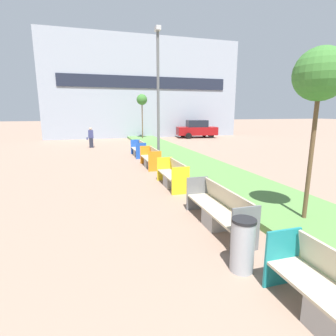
# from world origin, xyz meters

# --- Properties ---
(planter_grass_strip) EXTENTS (2.80, 120.00, 0.18)m
(planter_grass_strip) POSITION_xyz_m (3.20, 12.00, 0.09)
(planter_grass_strip) COLOR #568442
(planter_grass_strip) RESTS_ON ground
(building_backdrop) EXTENTS (20.83, 7.81, 10.36)m
(building_backdrop) POSITION_xyz_m (4.00, 33.62, 5.18)
(building_backdrop) COLOR #939EAD
(building_backdrop) RESTS_ON ground
(bench_grey_frame) EXTENTS (0.65, 2.47, 0.94)m
(bench_grey_frame) POSITION_xyz_m (0.94, 7.24, 0.38)
(bench_grey_frame) COLOR #9E9B96
(bench_grey_frame) RESTS_ON ground
(bench_yellow_frame) EXTENTS (0.65, 2.00, 0.94)m
(bench_yellow_frame) POSITION_xyz_m (0.94, 10.86, 0.37)
(bench_yellow_frame) COLOR #9E9B96
(bench_yellow_frame) RESTS_ON ground
(bench_orange_frame) EXTENTS (0.65, 2.09, 0.94)m
(bench_orange_frame) POSITION_xyz_m (0.94, 14.54, 0.37)
(bench_orange_frame) COLOR #9E9B96
(bench_orange_frame) RESTS_ON ground
(bench_blue_frame) EXTENTS (0.65, 2.02, 0.94)m
(bench_blue_frame) POSITION_xyz_m (0.94, 17.97, 0.37)
(bench_blue_frame) COLOR #9E9B96
(bench_blue_frame) RESTS_ON ground
(litter_bin) EXTENTS (0.42, 0.42, 0.95)m
(litter_bin) POSITION_xyz_m (0.52, 5.52, 0.48)
(litter_bin) COLOR #9EA0A5
(litter_bin) RESTS_ON ground
(street_lamp_post) EXTENTS (0.24, 0.44, 6.77)m
(street_lamp_post) POSITION_xyz_m (1.55, 15.36, 3.76)
(street_lamp_post) COLOR #56595B
(street_lamp_post) RESTS_ON ground
(sapling_tree_near) EXTENTS (1.16, 1.16, 4.09)m
(sapling_tree_near) POSITION_xyz_m (3.02, 6.77, 3.47)
(sapling_tree_near) COLOR brown
(sapling_tree_near) RESTS_ON ground
(sapling_tree_far) EXTENTS (1.02, 1.02, 4.38)m
(sapling_tree_far) POSITION_xyz_m (3.02, 27.48, 3.80)
(sapling_tree_far) COLOR brown
(sapling_tree_far) RESTS_ON ground
(pedestrian_walking) EXTENTS (0.53, 0.24, 1.55)m
(pedestrian_walking) POSITION_xyz_m (-1.89, 22.98, 0.78)
(pedestrian_walking) COLOR #232633
(pedestrian_walking) RESTS_ON ground
(parked_car_distant) EXTENTS (4.41, 2.33, 1.86)m
(parked_car_distant) POSITION_xyz_m (9.01, 28.10, 0.91)
(parked_car_distant) COLOR maroon
(parked_car_distant) RESTS_ON ground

